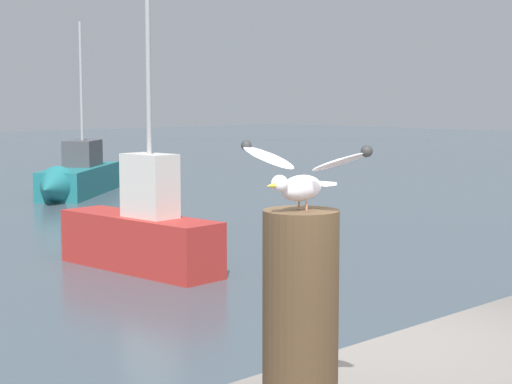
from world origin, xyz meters
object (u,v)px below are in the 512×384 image
at_px(boat_teal, 75,178).
at_px(seagull, 301,177).
at_px(mooring_post, 301,312).
at_px(boat_red, 132,232).

bearing_deg(boat_teal, seagull, -119.59).
xyz_separation_m(mooring_post, boat_teal, (10.31, 18.16, -1.38)).
bearing_deg(boat_red, boat_teal, 62.88).
bearing_deg(boat_teal, mooring_post, -119.58).
xyz_separation_m(boat_red, boat_teal, (4.75, 9.28, -0.08)).
bearing_deg(boat_teal, boat_red, -117.12).
relative_size(mooring_post, seagull, 1.30).
relative_size(mooring_post, boat_red, 0.15).
xyz_separation_m(mooring_post, seagull, (-0.00, -0.00, 0.53)).
bearing_deg(seagull, boat_teal, 60.41).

